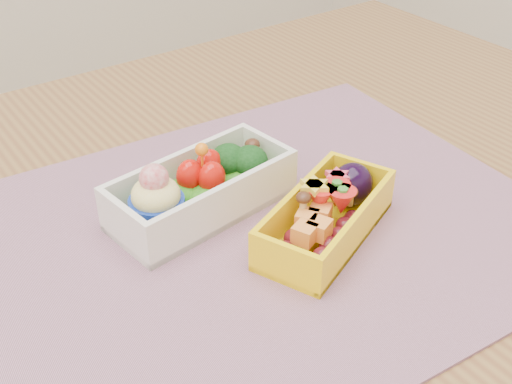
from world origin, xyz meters
TOP-DOWN VIEW (x-y plane):
  - table at (0.00, 0.00)m, footprint 1.20×0.80m
  - placemat at (0.03, -0.03)m, footprint 0.57×0.46m
  - bento_white at (0.01, 0.02)m, footprint 0.19×0.10m
  - bento_yellow at (0.08, -0.07)m, footprint 0.17×0.12m

SIDE VIEW (x-z plane):
  - table at x=0.00m, z-range 0.28..1.03m
  - placemat at x=0.03m, z-range 0.75..0.75m
  - bento_yellow at x=0.08m, z-range 0.75..0.80m
  - bento_white at x=0.01m, z-range 0.74..0.81m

